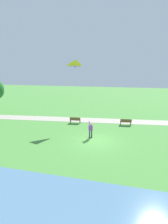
# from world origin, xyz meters

# --- Properties ---
(ground_plane) EXTENTS (120.00, 120.00, 0.00)m
(ground_plane) POSITION_xyz_m (0.00, 0.00, 0.00)
(ground_plane) COLOR #4C8E3D
(walkway_path) EXTENTS (5.83, 32.07, 0.02)m
(walkway_path) POSITION_xyz_m (7.19, 2.00, 0.01)
(walkway_path) COLOR #ADA393
(walkway_path) RESTS_ON ground
(person_kite_flyer) EXTENTS (0.62, 0.54, 1.83)m
(person_kite_flyer) POSITION_xyz_m (0.61, 0.67, 1.05)
(person_kite_flyer) COLOR #232328
(person_kite_flyer) RESTS_ON ground
(flying_kite) EXTENTS (5.16, 3.60, 6.82)m
(flying_kite) POSITION_xyz_m (5.29, 3.60, 8.07)
(flying_kite) COLOR yellow
(park_bench_near_walkway) EXTENTS (0.60, 1.54, 0.88)m
(park_bench_near_walkway) POSITION_xyz_m (6.07, -3.15, 0.51)
(park_bench_near_walkway) COLOR brown
(park_bench_near_walkway) RESTS_ON ground
(park_bench_far_walkway) EXTENTS (0.60, 1.54, 0.88)m
(park_bench_far_walkway) POSITION_xyz_m (5.31, 3.81, 0.51)
(park_bench_far_walkway) COLOR brown
(park_bench_far_walkway) RESTS_ON ground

